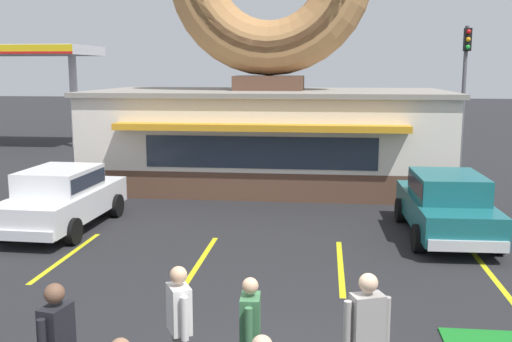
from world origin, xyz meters
The scene contains 13 objects.
donut_shop_building centered at (-1.37, 13.94, 3.74)m, with size 12.30×6.75×10.96m.
car_white centered at (-6.08, 7.22, 0.87)m, with size 2.09×4.61×1.60m.
car_teal centered at (3.60, 7.54, 0.87)m, with size 2.06×4.60×1.60m.
pedestrian_hooded_kid centered at (1.15, -0.41, 0.97)m, with size 0.56×0.36×1.74m.
pedestrian_leather_jacket_man centered at (-0.27, -0.22, 0.86)m, with size 0.26×0.60×1.56m.
pedestrian_crossing_woman centered at (-1.17, -0.24, 0.93)m, with size 0.39×0.53×1.68m.
trash_bin centered at (-7.47, 11.25, 0.50)m, with size 0.57×0.57×0.97m.
traffic_light_pole centered at (6.19, 18.04, 3.71)m, with size 0.28×0.47×5.80m.
gas_station_canopy centered at (-16.06, 23.20, 4.86)m, with size 9.00×4.46×5.30m.
parking_stripe_far_left centered at (-5.01, 5.00, 0.00)m, with size 0.12×3.60×0.01m, color yellow.
parking_stripe_left centered at (-2.01, 5.00, 0.00)m, with size 0.12×3.60×0.01m, color yellow.
parking_stripe_mid_left centered at (0.99, 5.00, 0.00)m, with size 0.12×3.60×0.01m, color yellow.
parking_stripe_centre centered at (3.99, 5.00, 0.00)m, with size 0.12×3.60×0.01m, color yellow.
Camera 1 is at (0.60, -7.19, 4.10)m, focal length 42.00 mm.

